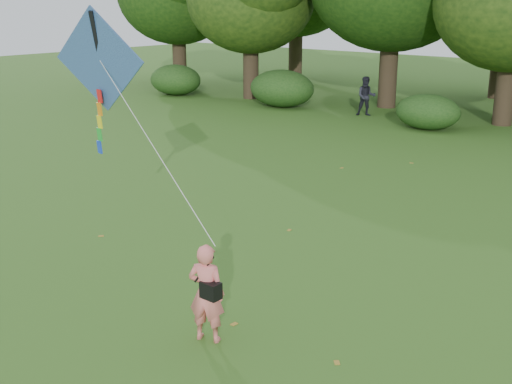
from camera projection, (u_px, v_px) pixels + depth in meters
The scene contains 6 objects.
ground at pixel (202, 305), 11.07m from camera, with size 100.00×100.00×0.00m, color #265114.
man_kite_flyer at pixel (207, 293), 9.74m from camera, with size 0.58×0.38×1.58m, color #F07671.
bystander_left at pixel (366, 96), 28.84m from camera, with size 0.86×0.67×1.76m, color #21212C.
crossbody_bag at pixel (211, 290), 9.62m from camera, with size 0.43×0.20×0.67m.
flying_kite at pixel (100, 63), 12.28m from camera, with size 5.29×1.67×3.35m.
fallen_leaves at pixel (256, 282), 11.99m from camera, with size 9.72×15.21×0.01m.
Camera 1 is at (7.15, -7.10, 5.07)m, focal length 45.00 mm.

